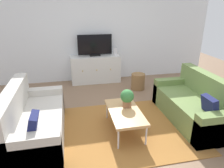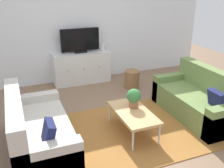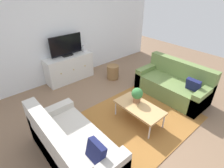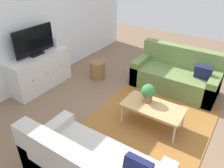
{
  "view_description": "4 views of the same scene",
  "coord_description": "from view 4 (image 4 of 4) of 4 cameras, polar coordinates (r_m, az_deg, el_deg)",
  "views": [
    {
      "loc": [
        -0.76,
        -3.07,
        2.02
      ],
      "look_at": [
        0.0,
        0.56,
        0.57
      ],
      "focal_mm": 32.93,
      "sensor_mm": 36.0,
      "label": 1
    },
    {
      "loc": [
        -1.58,
        -3.42,
        2.29
      ],
      "look_at": [
        0.0,
        0.56,
        0.57
      ],
      "focal_mm": 41.56,
      "sensor_mm": 36.0,
      "label": 2
    },
    {
      "loc": [
        -2.17,
        -1.94,
        2.53
      ],
      "look_at": [
        0.0,
        0.56,
        0.57
      ],
      "focal_mm": 28.59,
      "sensor_mm": 36.0,
      "label": 3
    },
    {
      "loc": [
        -2.71,
        -1.23,
        2.49
      ],
      "look_at": [
        0.0,
        0.56,
        0.57
      ],
      "focal_mm": 35.84,
      "sensor_mm": 36.0,
      "label": 4
    }
  ],
  "objects": [
    {
      "name": "ground_plane",
      "position": [
        3.88,
        6.96,
        -9.6
      ],
      "size": [
        10.0,
        10.0,
        0.0
      ],
      "primitive_type": "plane",
      "color": "#84664C"
    },
    {
      "name": "area_rug",
      "position": [
        3.83,
        8.99,
        -10.29
      ],
      "size": [
        2.5,
        1.9,
        0.01
      ],
      "primitive_type": "cube",
      "color": "#9E662D",
      "rests_on": "ground_plane"
    },
    {
      "name": "flat_screen_tv",
      "position": [
        4.63,
        -19.22,
        10.2
      ],
      "size": [
        0.9,
        0.16,
        0.56
      ],
      "color": "black",
      "rests_on": "tv_console"
    },
    {
      "name": "glass_vase",
      "position": [
        4.99,
        -13.96,
        10.28
      ],
      "size": [
        0.11,
        0.11,
        0.2
      ],
      "primitive_type": "cylinder",
      "color": "silver",
      "rests_on": "tv_console"
    },
    {
      "name": "tv_console",
      "position": [
        4.86,
        -17.8,
        3.1
      ],
      "size": [
        1.32,
        0.47,
        0.73
      ],
      "color": "silver",
      "rests_on": "ground_plane"
    },
    {
      "name": "wall_back",
      "position": [
        4.79,
        -21.07,
        14.9
      ],
      "size": [
        6.4,
        0.12,
        2.7
      ],
      "primitive_type": "cube",
      "color": "white",
      "rests_on": "ground_plane"
    },
    {
      "name": "couch_right_side",
      "position": [
        4.82,
        16.15,
        2.11
      ],
      "size": [
        0.81,
        1.69,
        0.85
      ],
      "color": "olive",
      "rests_on": "ground_plane"
    },
    {
      "name": "coffee_table",
      "position": [
        3.65,
        10.43,
        -5.95
      ],
      "size": [
        0.51,
        0.98,
        0.38
      ],
      "color": "tan",
      "rests_on": "ground_plane"
    },
    {
      "name": "potted_plant",
      "position": [
        3.63,
        9.2,
        -2.09
      ],
      "size": [
        0.23,
        0.23,
        0.31
      ],
      "color": "#936042",
      "rests_on": "coffee_table"
    },
    {
      "name": "wicker_basket",
      "position": [
        5.07,
        -3.73,
        3.67
      ],
      "size": [
        0.34,
        0.34,
        0.4
      ],
      "primitive_type": "cylinder",
      "color": "olive",
      "rests_on": "ground_plane"
    }
  ]
}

